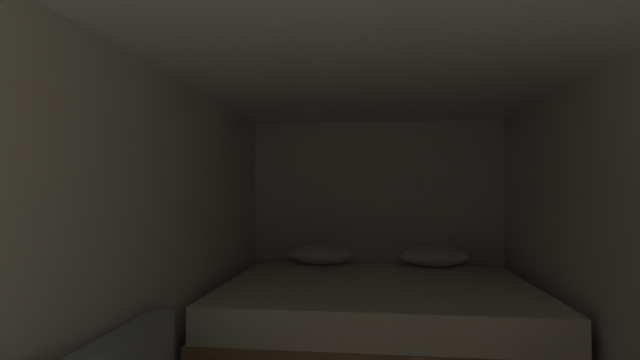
# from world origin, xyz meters

# --- Properties ---
(wall_back) EXTENTS (2.44, 0.05, 2.03)m
(wall_back) POSITION_xyz_m (0.00, 3.94, 1.01)
(wall_back) COLOR silver
(wall_back) RESTS_ON ground
(wall_left) EXTENTS (0.05, 4.61, 2.03)m
(wall_left) POSITION_xyz_m (-1.19, 1.61, 1.01)
(wall_left) COLOR silver
(wall_left) RESTS_ON ground
(ceiling_slab) EXTENTS (2.44, 4.61, 0.05)m
(ceiling_slab) POSITION_xyz_m (0.00, 1.61, 2.05)
(ceiling_slab) COLOR white
(ceiling_slab) RESTS_ON wall_left
(bed) EXTENTS (2.22, 1.83, 0.90)m
(bed) POSITION_xyz_m (0.00, 2.96, 0.36)
(bed) COLOR #9E7247
(bed) RESTS_ON ground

